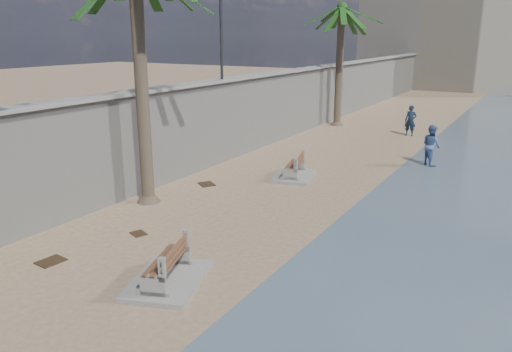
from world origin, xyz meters
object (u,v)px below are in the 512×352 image
at_px(palm_back, 342,9).
at_px(person_a, 411,118).
at_px(bench_near, 167,267).
at_px(person_b, 431,143).
at_px(bench_far, 294,168).

distance_m(palm_back, person_a, 7.65).
bearing_deg(bench_near, palm_back, 101.19).
xyz_separation_m(palm_back, person_a, (4.73, -1.10, -5.91)).
bearing_deg(person_a, palm_back, 162.93).
bearing_deg(bench_near, person_b, 78.36).
relative_size(palm_back, person_b, 4.06).
bearing_deg(person_a, bench_far, -103.83).
bearing_deg(bench_far, palm_back, 103.49).
xyz_separation_m(bench_near, bench_far, (-1.34, 9.29, -0.02)).
bearing_deg(palm_back, bench_near, -78.81).
xyz_separation_m(bench_far, person_a, (1.87, 10.81, 0.59)).
bearing_deg(bench_far, bench_near, -81.80).
xyz_separation_m(person_a, person_b, (2.36, -6.09, 0.00)).
xyz_separation_m(palm_back, person_b, (7.08, -7.19, -5.91)).
bearing_deg(bench_far, person_b, 48.16).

